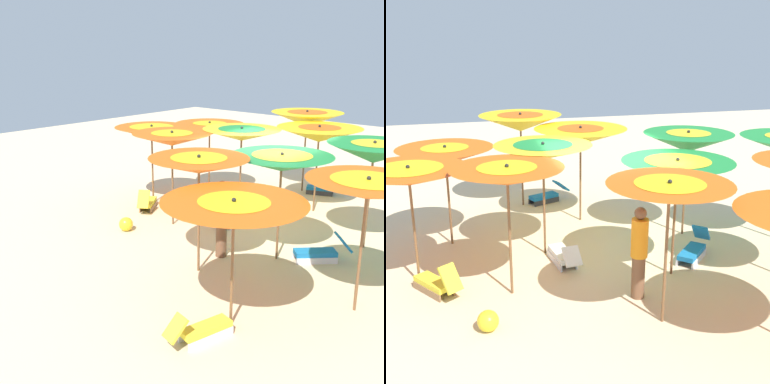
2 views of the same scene
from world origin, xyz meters
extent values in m
cube|color=beige|center=(0.00, 0.00, -0.02)|extent=(36.69, 36.69, 0.04)
cylinder|color=brown|center=(-0.98, 2.16, 1.10)|extent=(0.05, 0.05, 2.21)
cone|color=#1E8C38|center=(-0.98, 2.16, 2.21)|extent=(2.02, 2.02, 0.43)
cone|color=yellow|center=(-0.98, 2.16, 2.32)|extent=(0.99, 0.99, 0.21)
sphere|color=black|center=(-0.98, 2.16, 2.45)|extent=(0.07, 0.07, 0.07)
cylinder|color=brown|center=(-2.51, 0.07, 1.08)|extent=(0.05, 0.05, 2.16)
cone|color=yellow|center=(-2.51, 0.07, 2.16)|extent=(2.27, 2.27, 0.39)
cone|color=orange|center=(-2.51, 0.07, 2.27)|extent=(1.13, 1.13, 0.20)
sphere|color=black|center=(-2.51, 0.07, 2.39)|extent=(0.07, 0.07, 0.07)
cylinder|color=brown|center=(-4.05, -1.16, 1.14)|extent=(0.05, 0.05, 2.29)
cone|color=yellow|center=(-4.05, -1.16, 2.29)|extent=(2.18, 2.18, 0.44)
cone|color=orange|center=(-4.05, -1.16, 2.39)|extent=(1.20, 1.20, 0.24)
sphere|color=black|center=(-4.05, -1.16, 2.53)|extent=(0.07, 0.07, 0.07)
cylinder|color=brown|center=(1.78, 3.17, 1.10)|extent=(0.05, 0.05, 2.20)
cone|color=orange|center=(1.78, 3.17, 2.20)|extent=(2.03, 2.03, 0.32)
cone|color=yellow|center=(1.78, 3.17, 2.27)|extent=(1.22, 1.22, 0.19)
sphere|color=black|center=(1.78, 3.17, 2.39)|extent=(0.07, 0.07, 0.07)
cylinder|color=brown|center=(0.89, 1.01, 1.07)|extent=(0.05, 0.05, 2.13)
cone|color=#1E8C38|center=(0.89, 1.01, 2.13)|extent=(2.10, 2.10, 0.34)
cone|color=yellow|center=(0.89, 1.01, 2.21)|extent=(1.24, 1.24, 0.20)
sphere|color=black|center=(0.89, 1.01, 2.33)|extent=(0.07, 0.07, 0.07)
cylinder|color=brown|center=(-0.75, -1.20, 1.12)|extent=(0.05, 0.05, 2.24)
cone|color=yellow|center=(-0.75, -1.20, 2.24)|extent=(2.03, 2.03, 0.31)
cone|color=#1E8C38|center=(-0.75, -1.20, 2.31)|extent=(1.22, 1.22, 0.18)
sphere|color=black|center=(-0.75, -1.20, 2.42)|extent=(0.07, 0.07, 0.07)
cylinder|color=brown|center=(-1.78, -3.14, 1.02)|extent=(0.05, 0.05, 2.04)
cone|color=orange|center=(-1.78, -3.14, 2.04)|extent=(2.08, 2.08, 0.36)
cone|color=yellow|center=(-1.78, -3.14, 2.14)|extent=(1.01, 1.01, 0.17)
sphere|color=black|center=(-1.78, -3.14, 2.25)|extent=(0.07, 0.07, 0.07)
cylinder|color=brown|center=(3.60, 1.84, 0.97)|extent=(0.05, 0.05, 1.93)
cone|color=orange|center=(3.60, 1.84, 1.93)|extent=(2.29, 2.29, 0.43)
cone|color=yellow|center=(3.60, 1.84, 2.05)|extent=(1.13, 1.13, 0.21)
sphere|color=black|center=(3.60, 1.84, 2.18)|extent=(0.07, 0.07, 0.07)
cylinder|color=brown|center=(2.45, 0.12, 1.11)|extent=(0.05, 0.05, 2.22)
cone|color=orange|center=(2.45, 0.12, 2.22)|extent=(1.97, 1.97, 0.31)
cone|color=yellow|center=(2.45, 0.12, 2.30)|extent=(1.10, 1.10, 0.17)
sphere|color=black|center=(2.45, 0.12, 2.41)|extent=(0.07, 0.07, 0.07)
cylinder|color=brown|center=(0.86, -2.15, 1.11)|extent=(0.05, 0.05, 2.22)
cone|color=orange|center=(0.86, -2.15, 2.22)|extent=(1.97, 1.97, 0.32)
cone|color=yellow|center=(0.86, -2.15, 2.31)|extent=(1.03, 1.03, 0.17)
sphere|color=black|center=(0.86, -2.15, 2.41)|extent=(0.07, 0.07, 0.07)
cylinder|color=brown|center=(-0.02, -3.80, 1.05)|extent=(0.05, 0.05, 2.10)
cone|color=orange|center=(-0.02, -3.80, 2.10)|extent=(2.08, 2.08, 0.32)
cone|color=yellow|center=(-0.02, -3.80, 2.17)|extent=(1.24, 1.24, 0.19)
sphere|color=black|center=(-0.02, -3.80, 2.29)|extent=(0.07, 0.07, 0.07)
cube|color=#333338|center=(-3.95, -0.50, 0.07)|extent=(0.34, 0.76, 0.14)
cube|color=#333338|center=(-4.24, -0.62, 0.07)|extent=(0.34, 0.76, 0.14)
cube|color=#1972B7|center=(-4.10, -0.56, 0.19)|extent=(0.60, 0.87, 0.10)
cube|color=#1972B7|center=(-4.33, -0.01, 0.39)|extent=(0.45, 0.50, 0.34)
cube|color=silver|center=(0.55, 1.80, 0.07)|extent=(0.65, 0.66, 0.14)
cube|color=silver|center=(0.31, 1.56, 0.07)|extent=(0.65, 0.66, 0.14)
cube|color=#1972B7|center=(0.43, 1.68, 0.19)|extent=(0.86, 0.87, 0.10)
cube|color=#1972B7|center=(0.01, 2.10, 0.42)|extent=(0.48, 0.48, 0.39)
cube|color=silver|center=(4.14, 1.65, 0.07)|extent=(0.84, 0.23, 0.14)
cube|color=silver|center=(4.21, 1.93, 0.07)|extent=(0.84, 0.23, 0.14)
cube|color=yellow|center=(4.17, 1.79, 0.19)|extent=(0.90, 0.48, 0.10)
cube|color=yellow|center=(4.73, 1.65, 0.39)|extent=(0.38, 0.35, 0.34)
cube|color=olive|center=(0.52, -3.66, 0.07)|extent=(0.72, 0.50, 0.14)
cube|color=olive|center=(0.35, -3.40, 0.07)|extent=(0.72, 0.50, 0.14)
cube|color=yellow|center=(0.43, -3.53, 0.19)|extent=(0.87, 0.73, 0.10)
cube|color=yellow|center=(0.90, -3.22, 0.46)|extent=(0.44, 0.44, 0.46)
cube|color=silver|center=(-0.17, -1.13, 0.07)|extent=(0.90, 0.13, 0.14)
cube|color=silver|center=(-0.20, -0.79, 0.07)|extent=(0.90, 0.13, 0.14)
cube|color=white|center=(-0.19, -0.96, 0.19)|extent=(0.93, 0.43, 0.10)
cube|color=white|center=(0.41, -0.90, 0.39)|extent=(0.37, 0.37, 0.33)
cylinder|color=brown|center=(1.58, 0.02, 0.40)|extent=(0.24, 0.24, 0.80)
cylinder|color=orange|center=(1.58, 0.02, 1.15)|extent=(0.30, 0.30, 0.70)
sphere|color=brown|center=(1.58, 0.02, 1.61)|extent=(0.22, 0.22, 0.22)
sphere|color=yellow|center=(1.99, -2.68, 0.18)|extent=(0.35, 0.35, 0.35)
camera|label=1|loc=(9.19, 5.99, 4.42)|focal=44.70mm
camera|label=2|loc=(9.19, -3.13, 4.55)|focal=47.37mm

